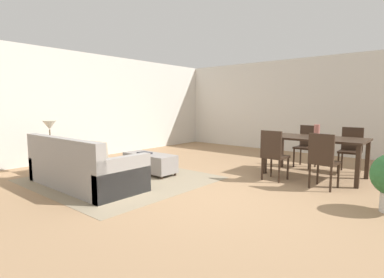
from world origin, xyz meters
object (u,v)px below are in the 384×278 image
object	(u,v)px
ottoman_table	(150,162)
dining_chair_far_right	(351,147)
couch	(83,170)
vase_centerpiece	(317,131)
table_lamp	(49,126)
book_on_ottoman	(145,153)
dining_chair_far_left	(307,143)
dining_table	(315,142)
dining_chair_near_left	(273,152)
side_table	(51,152)
dining_chair_near_right	(323,158)

from	to	relation	value
ottoman_table	dining_chair_far_right	xyz separation A→B (m)	(3.06, 2.72, 0.29)
couch	vase_centerpiece	distance (m)	4.33
table_lamp	book_on_ottoman	xyz separation A→B (m)	(1.51, 1.17, -0.53)
dining_chair_far_left	table_lamp	bearing A→B (deg)	-133.11
ottoman_table	dining_table	bearing A→B (deg)	36.25
couch	book_on_ottoman	size ratio (longest dim) A/B	8.57
dining_chair_near_left	dining_chair_far_right	bearing A→B (deg)	60.91
couch	book_on_ottoman	bearing A→B (deg)	85.88
dining_chair_near_left	book_on_ottoman	distance (m)	2.49
vase_centerpiece	dining_chair_far_left	bearing A→B (deg)	118.68
dining_chair_far_right	vase_centerpiece	world-z (taller)	vase_centerpiece
couch	dining_chair_near_left	xyz separation A→B (m)	(2.30, 2.44, 0.23)
ottoman_table	side_table	xyz separation A→B (m)	(-1.58, -1.25, 0.20)
ottoman_table	side_table	size ratio (longest dim) A/B	2.11
side_table	vase_centerpiece	bearing A→B (deg)	36.66
dining_table	dining_chair_near_left	size ratio (longest dim) A/B	1.94
dining_chair_far_right	dining_chair_near_left	bearing A→B (deg)	-119.09
couch	vase_centerpiece	bearing A→B (deg)	49.34
ottoman_table	dining_chair_near_left	bearing A→B (deg)	26.58
dining_chair_near_right	dining_chair_far_right	xyz separation A→B (m)	(0.06, 1.66, 0.00)
couch	dining_chair_far_left	world-z (taller)	dining_chair_far_left
dining_chair_near_right	dining_chair_far_right	world-z (taller)	same
table_lamp	couch	bearing A→B (deg)	-4.78
dining_chair_near_right	couch	bearing A→B (deg)	-142.46
side_table	table_lamp	distance (m)	0.52
dining_table	table_lamp	bearing A→B (deg)	-142.93
couch	book_on_ottoman	distance (m)	1.30
side_table	dining_chair_near_left	bearing A→B (deg)	31.97
couch	book_on_ottoman	world-z (taller)	couch
side_table	dining_table	size ratio (longest dim) A/B	0.30
table_lamp	dining_table	bearing A→B (deg)	37.07
table_lamp	dining_chair_near_left	xyz separation A→B (m)	(3.72, 2.32, -0.43)
dining_chair_far_left	vase_centerpiece	size ratio (longest dim) A/B	3.72
side_table	dining_chair_near_left	distance (m)	4.38
ottoman_table	book_on_ottoman	bearing A→B (deg)	-131.88
couch	dining_chair_near_left	distance (m)	3.36
couch	table_lamp	distance (m)	1.57
dining_table	book_on_ottoman	size ratio (longest dim) A/B	6.88
couch	dining_chair_far_left	distance (m)	4.73
couch	dining_table	xyz separation A→B (m)	(2.76, 3.27, 0.39)
dining_chair_far_left	book_on_ottoman	bearing A→B (deg)	-128.33
couch	table_lamp	bearing A→B (deg)	175.22
dining_chair_near_left	dining_chair_far_right	xyz separation A→B (m)	(0.92, 1.65, 0.00)
dining_chair_near_right	vase_centerpiece	bearing A→B (deg)	114.31
dining_chair_far_right	book_on_ottoman	world-z (taller)	dining_chair_far_right
table_lamp	dining_chair_near_right	bearing A→B (deg)	26.79
ottoman_table	dining_chair_near_left	xyz separation A→B (m)	(2.14, 1.07, 0.29)
dining_chair_far_left	side_table	bearing A→B (deg)	-133.11
dining_chair_near_right	book_on_ottoman	bearing A→B (deg)	-159.64
dining_chair_far_right	dining_chair_far_left	bearing A→B (deg)	178.70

